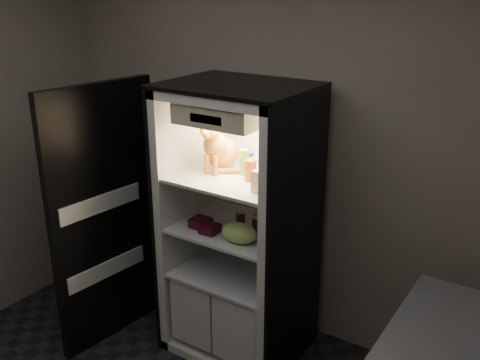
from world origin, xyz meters
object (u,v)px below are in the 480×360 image
object	(u,v)px
soda_can_c	(257,225)
condiment_jar	(240,218)
refrigerator	(241,243)
soda_can_a	(258,220)
grape_bag	(239,233)
soda_can_b	(265,225)
berry_box_left	(200,223)
tabby_cat	(219,148)
pepper_jar	(276,165)
berry_box_right	(210,229)
salsa_jar	(250,170)
mayo_tub	(247,162)
parmesan_shaker	(244,162)
cream_carton	(260,181)

from	to	relation	value
soda_can_c	condiment_jar	xyz separation A→B (m)	(-0.17, 0.07, -0.01)
refrigerator	soda_can_a	world-z (taller)	refrigerator
soda_can_a	condiment_jar	xyz separation A→B (m)	(-0.13, -0.01, -0.01)
grape_bag	soda_can_a	bearing A→B (deg)	91.06
soda_can_b	berry_box_left	xyz separation A→B (m)	(-0.40, -0.15, -0.03)
condiment_jar	grape_bag	world-z (taller)	grape_bag
tabby_cat	soda_can_c	xyz separation A→B (m)	(0.34, -0.07, -0.44)
soda_can_a	grape_bag	world-z (taller)	grape_bag
berry_box_left	pepper_jar	bearing A→B (deg)	26.25
berry_box_right	salsa_jar	bearing A→B (deg)	38.50
mayo_tub	soda_can_b	world-z (taller)	mayo_tub
soda_can_b	pepper_jar	bearing A→B (deg)	58.08
tabby_cat	soda_can_a	distance (m)	0.53
tabby_cat	pepper_jar	xyz separation A→B (m)	(0.41, 0.03, -0.05)
refrigerator	soda_can_b	bearing A→B (deg)	-11.89
soda_can_c	berry_box_right	size ratio (longest dim) A/B	1.02
parmesan_shaker	grape_bag	xyz separation A→B (m)	(0.12, -0.23, -0.37)
salsa_jar	condiment_jar	world-z (taller)	salsa_jar
refrigerator	soda_can_c	world-z (taller)	refrigerator
cream_carton	soda_can_b	world-z (taller)	cream_carton
mayo_tub	soda_can_c	size ratio (longest dim) A/B	1.19
salsa_jar	berry_box_right	bearing A→B (deg)	-141.50
grape_bag	mayo_tub	bearing A→B (deg)	114.55
parmesan_shaker	berry_box_left	xyz separation A→B (m)	(-0.21, -0.20, -0.40)
pepper_jar	soda_can_a	distance (m)	0.41
pepper_jar	condiment_jar	size ratio (longest dim) A/B	2.34
salsa_jar	pepper_jar	size ratio (longest dim) A/B	0.66
tabby_cat	soda_can_c	world-z (taller)	tabby_cat
tabby_cat	berry_box_left	xyz separation A→B (m)	(-0.02, -0.18, -0.47)
pepper_jar	grape_bag	bearing A→B (deg)	-112.81
tabby_cat	grape_bag	bearing A→B (deg)	-44.93
salsa_jar	grape_bag	size ratio (longest dim) A/B	0.56
soda_can_a	soda_can_c	size ratio (longest dim) A/B	0.98
condiment_jar	berry_box_left	size ratio (longest dim) A/B	0.72
pepper_jar	condiment_jar	xyz separation A→B (m)	(-0.24, -0.03, -0.41)
pepper_jar	grape_bag	size ratio (longest dim) A/B	0.84
refrigerator	soda_can_b	xyz separation A→B (m)	(0.21, -0.04, 0.21)
soda_can_b	grape_bag	world-z (taller)	grape_bag
condiment_jar	grape_bag	xyz separation A→B (m)	(0.14, -0.22, 0.02)
mayo_tub	berry_box_left	world-z (taller)	mayo_tub
grape_bag	refrigerator	bearing A→B (deg)	121.21
pepper_jar	soda_can_b	world-z (taller)	pepper_jar
pepper_jar	grape_bag	xyz separation A→B (m)	(-0.11, -0.25, -0.39)
pepper_jar	refrigerator	bearing A→B (deg)	-176.20
cream_carton	berry_box_right	bearing A→B (deg)	-175.46
soda_can_b	berry_box_right	world-z (taller)	soda_can_b
soda_can_b	cream_carton	bearing A→B (deg)	-70.75
parmesan_shaker	condiment_jar	size ratio (longest dim) A/B	1.91
salsa_jar	soda_can_b	world-z (taller)	salsa_jar
grape_bag	berry_box_left	bearing A→B (deg)	173.57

